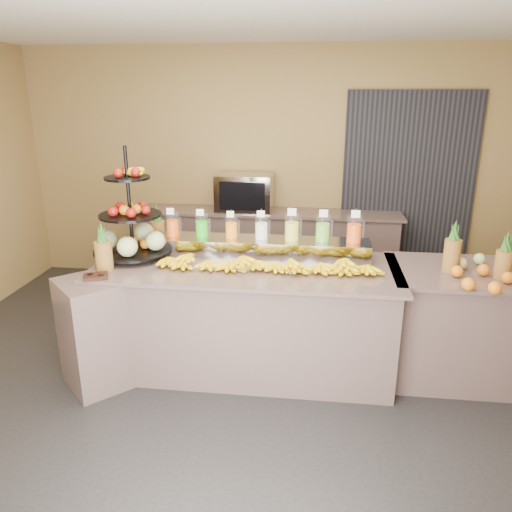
% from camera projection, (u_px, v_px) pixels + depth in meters
% --- Properties ---
extents(ground, '(6.00, 6.00, 0.00)m').
position_uv_depth(ground, '(242.00, 384.00, 4.10)').
color(ground, black).
rests_on(ground, ground).
extents(room_envelope, '(6.04, 5.02, 2.82)m').
position_uv_depth(room_envelope, '(275.00, 142.00, 4.22)').
color(room_envelope, olive).
rests_on(room_envelope, ground).
extents(buffet_counter, '(2.75, 1.25, 0.93)m').
position_uv_depth(buffet_counter, '(232.00, 319.00, 4.21)').
color(buffet_counter, gray).
rests_on(buffet_counter, ground).
extents(right_counter, '(1.08, 0.88, 0.93)m').
position_uv_depth(right_counter, '(451.00, 323.00, 4.13)').
color(right_counter, gray).
rests_on(right_counter, ground).
extents(back_ledge, '(3.10, 0.55, 0.93)m').
position_uv_depth(back_ledge, '(269.00, 248.00, 6.06)').
color(back_ledge, gray).
rests_on(back_ledge, ground).
extents(pitcher_tray, '(1.85, 0.30, 0.15)m').
position_uv_depth(pitcher_tray, '(261.00, 247.00, 4.31)').
color(pitcher_tray, gray).
rests_on(pitcher_tray, buffet_counter).
extents(juice_pitcher_orange_a, '(0.11, 0.12, 0.27)m').
position_uv_depth(juice_pitcher_orange_a, '(173.00, 226.00, 4.35)').
color(juice_pitcher_orange_a, silver).
rests_on(juice_pitcher_orange_a, pitcher_tray).
extents(juice_pitcher_green, '(0.11, 0.12, 0.27)m').
position_uv_depth(juice_pitcher_green, '(202.00, 227.00, 4.32)').
color(juice_pitcher_green, silver).
rests_on(juice_pitcher_green, pitcher_tray).
extents(juice_pitcher_orange_b, '(0.11, 0.11, 0.26)m').
position_uv_depth(juice_pitcher_orange_b, '(231.00, 228.00, 4.29)').
color(juice_pitcher_orange_b, silver).
rests_on(juice_pitcher_orange_b, pitcher_tray).
extents(juice_pitcher_milk, '(0.11, 0.12, 0.27)m').
position_uv_depth(juice_pitcher_milk, '(261.00, 229.00, 4.26)').
color(juice_pitcher_milk, silver).
rests_on(juice_pitcher_milk, pitcher_tray).
extents(juice_pitcher_lemon, '(0.12, 0.13, 0.30)m').
position_uv_depth(juice_pitcher_lemon, '(292.00, 229.00, 4.22)').
color(juice_pitcher_lemon, silver).
rests_on(juice_pitcher_lemon, pitcher_tray).
extents(juice_pitcher_lime, '(0.12, 0.13, 0.30)m').
position_uv_depth(juice_pitcher_lime, '(323.00, 230.00, 4.19)').
color(juice_pitcher_lime, silver).
rests_on(juice_pitcher_lime, pitcher_tray).
extents(juice_pitcher_orange_c, '(0.12, 0.13, 0.30)m').
position_uv_depth(juice_pitcher_orange_c, '(354.00, 231.00, 4.16)').
color(juice_pitcher_orange_c, silver).
rests_on(juice_pitcher_orange_c, pitcher_tray).
extents(banana_heap, '(1.83, 0.17, 0.15)m').
position_uv_depth(banana_heap, '(264.00, 262.00, 3.99)').
color(banana_heap, yellow).
rests_on(banana_heap, buffet_counter).
extents(fruit_stand, '(0.71, 0.71, 0.94)m').
position_uv_depth(fruit_stand, '(137.00, 230.00, 4.24)').
color(fruit_stand, black).
rests_on(fruit_stand, buffet_counter).
extents(condiment_caddy, '(0.22, 0.19, 0.03)m').
position_uv_depth(condiment_caddy, '(96.00, 276.00, 3.81)').
color(condiment_caddy, black).
rests_on(condiment_caddy, buffet_counter).
extents(pineapple_left_a, '(0.14, 0.14, 0.39)m').
position_uv_depth(pineapple_left_a, '(104.00, 252.00, 3.95)').
color(pineapple_left_a, brown).
rests_on(pineapple_left_a, buffet_counter).
extents(pineapple_left_b, '(0.13, 0.13, 0.39)m').
position_uv_depth(pineapple_left_b, '(158.00, 230.00, 4.56)').
color(pineapple_left_b, brown).
rests_on(pineapple_left_b, buffet_counter).
extents(right_fruit_pile, '(0.49, 0.47, 0.26)m').
position_uv_depth(right_fruit_pile, '(478.00, 269.00, 3.77)').
color(right_fruit_pile, brown).
rests_on(right_fruit_pile, right_counter).
extents(oven_warmer, '(0.66, 0.47, 0.43)m').
position_uv_depth(oven_warmer, '(245.00, 192.00, 5.88)').
color(oven_warmer, gray).
rests_on(oven_warmer, back_ledge).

